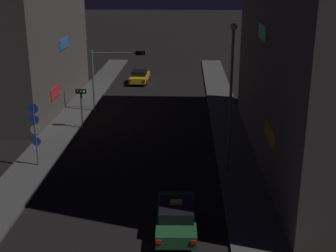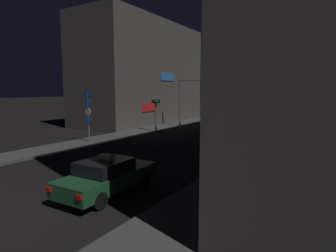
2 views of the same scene
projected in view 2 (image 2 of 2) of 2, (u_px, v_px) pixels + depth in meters
The scene contains 9 objects.
sidewalk_left at pixel (165, 126), 32.06m from camera, with size 2.62×52.40×0.16m, color #4C4C4C.
sidewalk_right at pixel (287, 136), 25.25m from camera, with size 2.62×52.40×0.16m, color #4C4C4C.
building_facade_left at pixel (143, 74), 36.09m from camera, with size 7.53×18.66×12.52m.
taxi at pixel (108, 176), 11.28m from camera, with size 1.93×4.50×1.62m.
far_car at pixel (237, 114), 40.09m from camera, with size 1.97×4.51×1.42m.
traffic_light_overhead at pixel (194, 92), 30.38m from camera, with size 4.61×0.42×5.50m.
traffic_light_left_kerb at pixel (156, 108), 27.46m from camera, with size 0.80×0.42×3.32m.
sign_pole_left at pixel (88, 112), 21.72m from camera, with size 0.64×0.10×4.03m.
street_lamp_near_block at pixel (239, 65), 15.01m from camera, with size 0.42×0.42×8.84m.
Camera 2 is at (10.57, -2.63, 4.14)m, focal length 30.08 mm.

